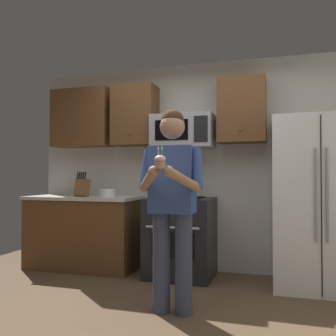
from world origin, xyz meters
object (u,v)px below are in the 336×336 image
Objects in this scene: microwave at (183,132)px; oven_range at (181,237)px; cupcake at (160,162)px; bowl_large_white at (107,193)px; person at (172,197)px; refrigerator at (318,203)px; knife_block at (82,187)px.

oven_range is at bearing -90.02° from microwave.
oven_range is at bearing 98.81° from cupcake.
oven_range is 1.71m from cupcake.
bowl_large_white is 1.63m from person.
refrigerator is 10.35× the size of cupcake.
knife_block is at bearing -178.26° from bowl_large_white.
person is at bearing -78.71° from oven_range.
microwave is 1.66m from cupcake.
bowl_large_white is (-0.95, -0.14, -0.75)m from microwave.
microwave is at bearing 89.98° from oven_range.
person is 0.44m from cupcake.
refrigerator is at bearing -0.20° from knife_block.
person reaches higher than oven_range.
bowl_large_white is 0.12× the size of person.
refrigerator reaches higher than bowl_large_white.
bowl_large_white is at bearing 1.74° from knife_block.
refrigerator is (1.50, -0.04, 0.44)m from oven_range.
microwave reaches higher than oven_range.
refrigerator is 2.79m from knife_block.
oven_range is 1.28m from person.
cupcake is (1.52, -1.44, 0.26)m from knife_block.
cupcake is at bearing -81.84° from microwave.
microwave is 0.42× the size of person.
microwave is at bearing 98.16° from cupcake.
oven_range is 0.52× the size of refrigerator.
bowl_large_white reaches higher than oven_range.
refrigerator is 1.02× the size of person.
cupcake reaches higher than bowl_large_white.
bowl_large_white is at bearing 129.02° from cupcake.
bowl_large_white is at bearing -171.70° from microwave.
bowl_large_white is at bearing -178.84° from oven_range.
person is (1.52, -1.11, -0.04)m from knife_block.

